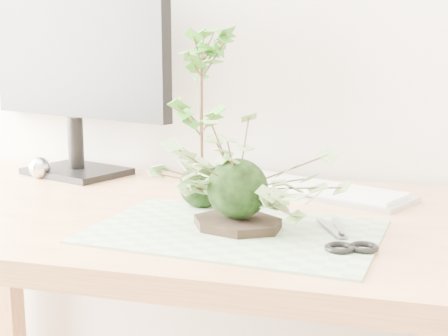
# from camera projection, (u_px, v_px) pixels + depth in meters

# --- Properties ---
(desk) EXTENTS (1.60, 0.70, 0.74)m
(desk) POSITION_uv_depth(u_px,v_px,m) (249.00, 259.00, 1.16)
(desk) COLOR tan
(desk) RESTS_ON ground_plane
(cutting_mat) EXTENTS (0.49, 0.35, 0.00)m
(cutting_mat) POSITION_uv_depth(u_px,v_px,m) (234.00, 231.00, 1.03)
(cutting_mat) COLOR gray
(cutting_mat) RESTS_ON desk
(stone_dish) EXTENTS (0.20, 0.20, 0.01)m
(stone_dish) POSITION_uv_depth(u_px,v_px,m) (237.00, 223.00, 1.04)
(stone_dish) COLOR black
(stone_dish) RESTS_ON cutting_mat
(ivy_kokedama) EXTENTS (0.32, 0.32, 0.20)m
(ivy_kokedama) POSITION_uv_depth(u_px,v_px,m) (238.00, 161.00, 1.02)
(ivy_kokedama) COLOR black
(ivy_kokedama) RESTS_ON stone_dish
(maple_kokedama) EXTENTS (0.21, 0.21, 0.36)m
(maple_kokedama) POSITION_uv_depth(u_px,v_px,m) (201.00, 74.00, 1.14)
(maple_kokedama) COLOR black
(maple_kokedama) RESTS_ON desk
(keyboard) EXTENTS (0.48, 0.32, 0.02)m
(keyboard) POSITION_uv_depth(u_px,v_px,m) (304.00, 187.00, 1.33)
(keyboard) COLOR #ABABB5
(keyboard) RESTS_ON desk
(monitor) EXTENTS (0.54, 0.24, 0.50)m
(monitor) POSITION_uv_depth(u_px,v_px,m) (74.00, 53.00, 1.46)
(monitor) COLOR black
(monitor) RESTS_ON desk
(foil_ball) EXTENTS (0.05, 0.05, 0.05)m
(foil_ball) POSITION_uv_depth(u_px,v_px,m) (40.00, 168.00, 1.46)
(foil_ball) COLOR silver
(foil_ball) RESTS_ON desk
(scissors) EXTENTS (0.09, 0.19, 0.01)m
(scissors) POSITION_uv_depth(u_px,v_px,m) (342.00, 243.00, 0.95)
(scissors) COLOR gray
(scissors) RESTS_ON cutting_mat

